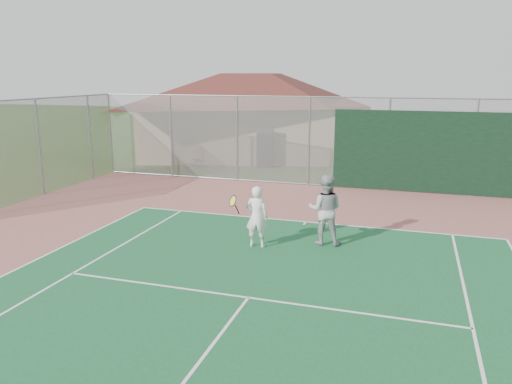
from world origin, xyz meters
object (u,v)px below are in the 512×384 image
(bleachers, at_px, (183,151))
(player_white_front, at_px, (256,217))
(player_grey_back, at_px, (325,210))
(clubhouse, at_px, (252,106))

(bleachers, relative_size, player_white_front, 2.01)
(bleachers, bearing_deg, player_white_front, -34.96)
(player_grey_back, bearing_deg, clubhouse, -70.16)
(bleachers, distance_m, player_white_front, 13.54)
(bleachers, height_order, player_grey_back, player_grey_back)
(clubhouse, bearing_deg, player_grey_back, -79.43)
(player_white_front, xyz_separation_m, player_grey_back, (1.62, 0.75, 0.11))
(clubhouse, height_order, player_grey_back, clubhouse)
(player_white_front, height_order, player_grey_back, player_grey_back)
(bleachers, xyz_separation_m, player_grey_back, (9.11, -10.52, 0.39))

